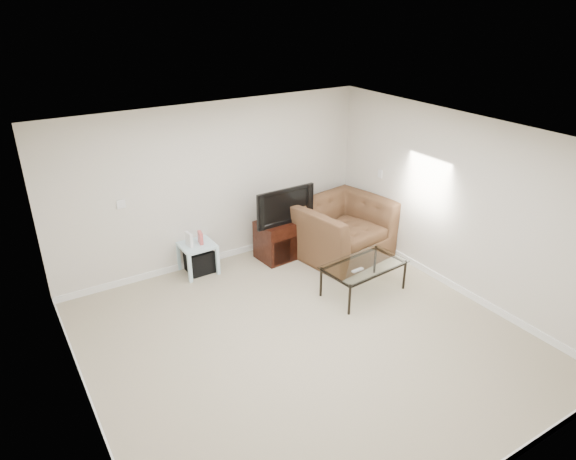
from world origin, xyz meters
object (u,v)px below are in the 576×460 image
side_table (198,258)px  subwoofer (199,261)px  recliner (342,220)px  coffee_table (363,278)px  tv_stand (281,239)px  television (282,205)px

side_table → subwoofer: 0.08m
recliner → coffee_table: bearing=-121.2°
tv_stand → side_table: 1.36m
coffee_table → television: bearing=105.2°
tv_stand → subwoofer: 1.34m
coffee_table → recliner: bearing=68.1°
tv_stand → side_table: size_ratio=1.51×
recliner → coffee_table: recliner is taller
subwoofer → tv_stand: bearing=-10.8°
television → coffee_table: (0.41, -1.52, -0.69)m
side_table → subwoofer: side_table is taller
tv_stand → recliner: recliner is taller
tv_stand → recliner: 1.02m
television → subwoofer: 1.53m
tv_stand → television: television is taller
recliner → coffee_table: (-0.43, -1.08, -0.39)m
television → side_table: (-1.34, 0.26, -0.67)m
tv_stand → coffee_table: bearing=-79.9°
coffee_table → side_table: bearing=134.5°
side_table → subwoofer: size_ratio=1.34×
subwoofer → television: bearing=-12.1°
television → recliner: recliner is taller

